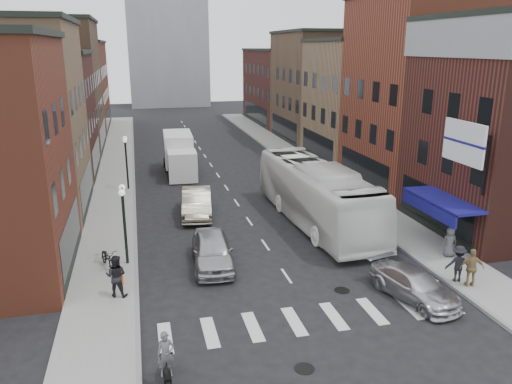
% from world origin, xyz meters
% --- Properties ---
extents(ground, '(160.00, 160.00, 0.00)m').
position_xyz_m(ground, '(0.00, 0.00, 0.00)').
color(ground, black).
rests_on(ground, ground).
extents(sidewalk_left, '(3.00, 74.00, 0.15)m').
position_xyz_m(sidewalk_left, '(-8.50, 22.00, 0.07)').
color(sidewalk_left, gray).
rests_on(sidewalk_left, ground).
extents(sidewalk_right, '(3.00, 74.00, 0.15)m').
position_xyz_m(sidewalk_right, '(8.50, 22.00, 0.07)').
color(sidewalk_right, gray).
rests_on(sidewalk_right, ground).
extents(curb_left, '(0.20, 74.00, 0.16)m').
position_xyz_m(curb_left, '(-7.00, 22.00, 0.00)').
color(curb_left, gray).
rests_on(curb_left, ground).
extents(curb_right, '(0.20, 74.00, 0.16)m').
position_xyz_m(curb_right, '(7.00, 22.00, 0.00)').
color(curb_right, gray).
rests_on(curb_right, ground).
extents(crosswalk_stripes, '(12.00, 2.20, 0.01)m').
position_xyz_m(crosswalk_stripes, '(0.00, -3.00, 0.00)').
color(crosswalk_stripes, silver).
rests_on(crosswalk_stripes, ground).
extents(bldg_left_mid_b, '(10.30, 10.20, 10.30)m').
position_xyz_m(bldg_left_mid_b, '(-14.99, 24.00, 5.15)').
color(bldg_left_mid_b, '#451F18').
rests_on(bldg_left_mid_b, ground).
extents(bldg_left_far_a, '(10.30, 12.20, 13.30)m').
position_xyz_m(bldg_left_far_a, '(-14.99, 35.00, 6.65)').
color(bldg_left_far_a, brown).
rests_on(bldg_left_far_a, ground).
extents(bldg_left_far_b, '(10.30, 16.20, 11.30)m').
position_xyz_m(bldg_left_far_b, '(-14.99, 49.00, 5.65)').
color(bldg_left_far_b, brown).
rests_on(bldg_left_far_b, ground).
extents(bldg_right_mid_a, '(10.30, 10.20, 14.30)m').
position_xyz_m(bldg_right_mid_a, '(15.00, 14.00, 7.15)').
color(bldg_right_mid_a, brown).
rests_on(bldg_right_mid_a, ground).
extents(bldg_right_mid_b, '(10.30, 10.20, 11.30)m').
position_xyz_m(bldg_right_mid_b, '(14.99, 24.00, 5.65)').
color(bldg_right_mid_b, '#886B4B').
rests_on(bldg_right_mid_b, ground).
extents(bldg_right_far_a, '(10.30, 12.20, 12.30)m').
position_xyz_m(bldg_right_far_a, '(14.99, 35.00, 6.15)').
color(bldg_right_far_a, brown).
rests_on(bldg_right_far_a, ground).
extents(bldg_right_far_b, '(10.30, 16.20, 10.30)m').
position_xyz_m(bldg_right_far_b, '(14.99, 49.00, 5.15)').
color(bldg_right_far_b, '#451F18').
rests_on(bldg_right_far_b, ground).
extents(awning_blue, '(1.80, 5.00, 0.78)m').
position_xyz_m(awning_blue, '(8.93, 2.50, 2.63)').
color(awning_blue, navy).
rests_on(awning_blue, ground).
extents(billboard_sign, '(1.52, 3.00, 3.70)m').
position_xyz_m(billboard_sign, '(8.59, 0.50, 6.13)').
color(billboard_sign, black).
rests_on(billboard_sign, ground).
extents(streetlamp_near, '(0.32, 1.22, 4.11)m').
position_xyz_m(streetlamp_near, '(-7.40, 4.00, 2.91)').
color(streetlamp_near, black).
rests_on(streetlamp_near, ground).
extents(streetlamp_far, '(0.32, 1.22, 4.11)m').
position_xyz_m(streetlamp_far, '(-7.40, 18.00, 2.91)').
color(streetlamp_far, black).
rests_on(streetlamp_far, ground).
extents(bike_rack, '(0.08, 0.68, 0.80)m').
position_xyz_m(bike_rack, '(-7.60, 1.30, 0.55)').
color(bike_rack, '#D8590C').
rests_on(bike_rack, sidewalk_left).
extents(box_truck, '(2.56, 7.79, 3.36)m').
position_xyz_m(box_truck, '(-3.08, 22.35, 1.66)').
color(box_truck, white).
rests_on(box_truck, ground).
extents(motorcycle_rider, '(0.56, 2.00, 2.04)m').
position_xyz_m(motorcycle_rider, '(-6.10, -5.90, 0.95)').
color(motorcycle_rider, black).
rests_on(motorcycle_rider, ground).
extents(transit_bus, '(3.78, 13.69, 3.78)m').
position_xyz_m(transit_bus, '(3.95, 7.83, 1.89)').
color(transit_bus, white).
rests_on(transit_bus, ground).
extents(sedan_left_near, '(2.29, 4.98, 1.66)m').
position_xyz_m(sedan_left_near, '(-3.26, 3.00, 0.83)').
color(sedan_left_near, '#AFAEB3').
rests_on(sedan_left_near, ground).
extents(sedan_left_far, '(2.43, 5.40, 1.72)m').
position_xyz_m(sedan_left_far, '(-3.05, 10.90, 0.86)').
color(sedan_left_far, '#B2AB90').
rests_on(sedan_left_far, ground).
extents(curb_car, '(2.87, 4.79, 1.30)m').
position_xyz_m(curb_car, '(4.70, -2.44, 0.65)').
color(curb_car, silver).
rests_on(curb_car, ground).
extents(parked_bicycle, '(1.24, 1.99, 0.99)m').
position_xyz_m(parked_bicycle, '(-8.31, 3.71, 0.64)').
color(parked_bicycle, black).
rests_on(parked_bicycle, sidewalk_left).
extents(ped_left_solo, '(1.03, 0.78, 1.88)m').
position_xyz_m(ped_left_solo, '(-7.80, 0.59, 1.09)').
color(ped_left_solo, black).
rests_on(ped_left_solo, sidewalk_left).
extents(ped_right_a, '(1.24, 0.87, 1.73)m').
position_xyz_m(ped_right_a, '(7.40, -1.63, 1.02)').
color(ped_right_a, black).
rests_on(ped_right_a, sidewalk_right).
extents(ped_right_b, '(1.16, 0.84, 1.79)m').
position_xyz_m(ped_right_b, '(7.68, -2.21, 1.04)').
color(ped_right_b, olive).
rests_on(ped_right_b, sidewalk_right).
extents(ped_right_c, '(0.82, 0.59, 1.57)m').
position_xyz_m(ped_right_c, '(8.73, 0.99, 0.94)').
color(ped_right_c, '#4E5155').
rests_on(ped_right_c, sidewalk_right).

